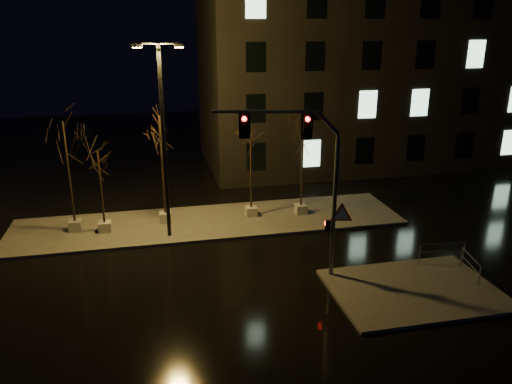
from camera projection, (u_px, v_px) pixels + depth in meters
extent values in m
plane|color=black|center=(227.00, 272.00, 22.98)|extent=(90.00, 90.00, 0.00)
cube|color=#47443F|center=(210.00, 222.00, 28.51)|extent=(22.00, 5.00, 0.15)
cube|color=#47443F|center=(414.00, 290.00, 21.25)|extent=(7.00, 5.00, 0.15)
cube|color=black|center=(361.00, 67.00, 40.08)|extent=(25.00, 12.00, 15.00)
cube|color=#A4A199|center=(75.00, 225.00, 27.16)|extent=(0.65, 0.65, 0.55)
cylinder|color=black|center=(69.00, 173.00, 26.20)|extent=(0.11, 0.11, 5.44)
cube|color=#A4A199|center=(105.00, 227.00, 26.96)|extent=(0.65, 0.65, 0.55)
cylinder|color=black|center=(101.00, 187.00, 26.25)|extent=(0.11, 0.11, 3.92)
cube|color=#A4A199|center=(165.00, 217.00, 28.31)|extent=(0.65, 0.65, 0.55)
cylinder|color=black|center=(162.00, 166.00, 27.34)|extent=(0.11, 0.11, 5.50)
cube|color=#A4A199|center=(251.00, 211.00, 29.17)|extent=(0.65, 0.65, 0.55)
cylinder|color=black|center=(251.00, 171.00, 28.39)|extent=(0.11, 0.11, 4.31)
cube|color=#A4A199|center=(301.00, 209.00, 29.54)|extent=(0.65, 0.65, 0.55)
cylinder|color=black|center=(302.00, 166.00, 28.69)|extent=(0.11, 0.11, 4.77)
cylinder|color=#5A5E62|center=(334.00, 207.00, 21.43)|extent=(0.19, 0.19, 6.41)
cylinder|color=#5A5E62|center=(264.00, 112.00, 20.19)|extent=(4.18, 1.16, 0.15)
cube|color=black|center=(307.00, 126.00, 20.34)|extent=(0.37, 0.30, 0.96)
cube|color=black|center=(244.00, 126.00, 20.39)|extent=(0.37, 0.30, 0.96)
cube|color=black|center=(328.00, 226.00, 21.71)|extent=(0.27, 0.24, 0.48)
cone|color=red|center=(341.00, 215.00, 21.48)|extent=(1.09, 0.29, 1.11)
sphere|color=#FF0C07|center=(339.00, 119.00, 20.21)|extent=(0.19, 0.19, 0.19)
cylinder|color=black|center=(164.00, 145.00, 24.99)|extent=(0.20, 0.20, 9.82)
cylinder|color=black|center=(158.00, 43.00, 23.42)|extent=(2.15, 0.38, 0.10)
cube|color=orange|center=(137.00, 47.00, 23.39)|extent=(0.52, 0.34, 0.20)
cube|color=orange|center=(179.00, 46.00, 23.55)|extent=(0.52, 0.34, 0.20)
cylinder|color=#5A5E62|center=(419.00, 254.00, 23.32)|extent=(0.05, 0.05, 0.90)
cylinder|color=#5A5E62|center=(464.00, 252.00, 23.56)|extent=(0.05, 0.05, 0.90)
cylinder|color=#5A5E62|center=(443.00, 244.00, 23.28)|extent=(2.19, 0.26, 0.04)
cylinder|color=#5A5E62|center=(442.00, 251.00, 23.41)|extent=(2.19, 0.26, 0.04)
cylinder|color=#5A5E62|center=(479.00, 277.00, 21.30)|extent=(0.05, 0.05, 0.85)
cylinder|color=#5A5E62|center=(461.00, 257.00, 23.10)|extent=(0.05, 0.05, 0.85)
cylinder|color=#5A5E62|center=(471.00, 257.00, 22.05)|extent=(0.42, 1.87, 0.04)
cylinder|color=#5A5E62|center=(470.00, 265.00, 22.17)|extent=(0.42, 1.87, 0.04)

